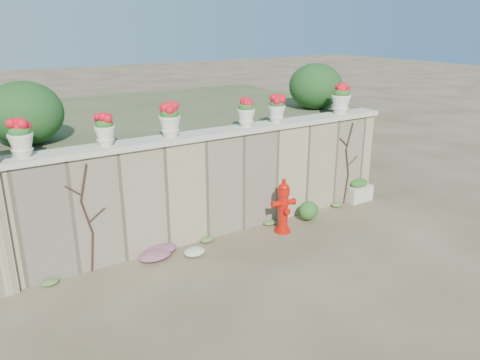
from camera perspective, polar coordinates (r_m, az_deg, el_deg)
ground at (r=8.27m, az=4.17°, el=-10.62°), size 80.00×80.00×0.00m
stone_wall at (r=9.23m, az=-2.33°, el=-0.55°), size 8.00×0.40×2.00m
wall_cap at (r=8.94m, az=-2.42°, el=5.82°), size 8.10×0.52×0.10m
raised_fill at (r=11.99m, az=-10.08°, el=3.74°), size 9.00×6.00×2.00m
back_shrub_left at (r=8.95m, az=-24.78°, el=7.39°), size 1.30×1.30×1.10m
back_shrub_right at (r=11.79m, az=9.20°, el=11.22°), size 1.30×1.30×1.10m
vine_left at (r=8.12m, az=-18.08°, el=-4.37°), size 0.60×0.04×1.91m
vine_right at (r=10.98m, az=12.98°, el=2.10°), size 0.60×0.04×1.91m
fire_hydrant at (r=9.37m, az=5.31°, el=-3.14°), size 0.49×0.35×1.13m
planter_box at (r=11.44m, az=14.20°, el=-1.26°), size 0.64×0.38×0.53m
green_shrub at (r=10.09m, az=8.85°, el=-3.50°), size 0.56×0.50×0.53m
magenta_clump at (r=8.68m, az=-9.76°, el=-8.55°), size 0.81×0.54×0.22m
white_flowers at (r=8.66m, az=-5.85°, el=-8.53°), size 0.52×0.42×0.19m
urn_pot_0 at (r=7.78m, az=-25.18°, el=4.60°), size 0.37×0.37×0.58m
urn_pot_1 at (r=8.03m, az=-16.17°, el=5.87°), size 0.34×0.34×0.53m
urn_pot_2 at (r=8.41m, az=-8.55°, el=7.22°), size 0.38×0.38×0.60m
urn_pot_3 at (r=9.18m, az=0.75°, el=8.23°), size 0.35×0.35×0.55m
urn_pot_4 at (r=9.60m, az=4.50°, el=8.63°), size 0.35×0.35×0.55m
urn_pot_5 at (r=10.73m, az=12.23°, el=9.65°), size 0.42×0.42×0.66m
terracotta_pot at (r=10.87m, az=12.70°, el=8.57°), size 0.20×0.20×0.24m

